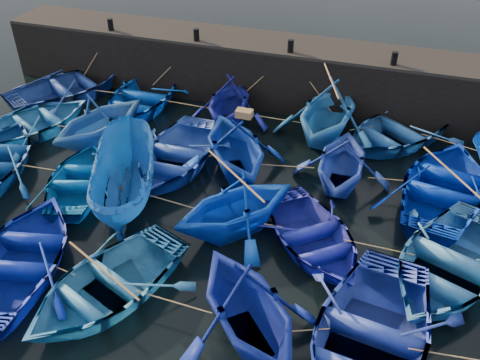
% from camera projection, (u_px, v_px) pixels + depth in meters
% --- Properties ---
extents(ground, '(120.00, 120.00, 0.00)m').
position_uv_depth(ground, '(205.00, 261.00, 15.27)').
color(ground, black).
rests_on(ground, ground).
extents(quay_wall, '(26.00, 2.50, 2.50)m').
position_uv_depth(quay_wall, '(294.00, 75.00, 22.68)').
color(quay_wall, black).
rests_on(quay_wall, ground).
extents(quay_top, '(26.00, 2.50, 0.12)m').
position_uv_depth(quay_top, '(295.00, 46.00, 21.92)').
color(quay_top, black).
rests_on(quay_top, quay_wall).
extents(bollard_0, '(0.24, 0.24, 0.50)m').
position_uv_depth(bollard_0, '(110.00, 25.00, 23.08)').
color(bollard_0, black).
rests_on(bollard_0, quay_top).
extents(bollard_1, '(0.24, 0.24, 0.50)m').
position_uv_depth(bollard_1, '(196.00, 35.00, 22.07)').
color(bollard_1, black).
rests_on(bollard_1, quay_top).
extents(bollard_2, '(0.24, 0.24, 0.50)m').
position_uv_depth(bollard_2, '(291.00, 46.00, 21.05)').
color(bollard_2, black).
rests_on(bollard_2, quay_top).
extents(bollard_3, '(0.24, 0.24, 0.50)m').
position_uv_depth(bollard_3, '(394.00, 58.00, 20.03)').
color(bollard_3, black).
rests_on(bollard_3, quay_top).
extents(boat_0, '(6.18, 6.64, 1.12)m').
position_uv_depth(boat_0, '(69.00, 86.00, 23.38)').
color(boat_0, navy).
rests_on(boat_0, ground).
extents(boat_1, '(3.74, 5.20, 1.07)m').
position_uv_depth(boat_1, '(140.00, 97.00, 22.59)').
color(boat_1, '#053FA5').
rests_on(boat_1, ground).
extents(boat_2, '(3.80, 4.25, 2.02)m').
position_uv_depth(boat_2, '(229.00, 101.00, 21.24)').
color(boat_2, navy).
rests_on(boat_2, ground).
extents(boat_3, '(4.45, 5.03, 2.46)m').
position_uv_depth(boat_3, '(328.00, 111.00, 20.11)').
color(boat_3, blue).
rests_on(boat_3, ground).
extents(boat_4, '(6.12, 6.36, 1.07)m').
position_uv_depth(boat_4, '(397.00, 131.00, 20.28)').
color(boat_4, '#215696').
rests_on(boat_4, ground).
extents(boat_6, '(5.23, 5.81, 0.99)m').
position_uv_depth(boat_6, '(33.00, 123.00, 20.86)').
color(boat_6, '#21639D').
rests_on(boat_6, ground).
extents(boat_7, '(4.77, 5.11, 2.18)m').
position_uv_depth(boat_7, '(100.00, 120.00, 19.82)').
color(boat_7, '#205494').
rests_on(boat_7, ground).
extents(boat_8, '(3.66, 5.11, 1.06)m').
position_uv_depth(boat_8, '(175.00, 154.00, 18.94)').
color(boat_8, blue).
rests_on(boat_8, ground).
extents(boat_9, '(5.57, 5.73, 2.30)m').
position_uv_depth(boat_9, '(236.00, 145.00, 18.24)').
color(boat_9, navy).
rests_on(boat_9, ground).
extents(boat_10, '(3.49, 4.00, 2.04)m').
position_uv_depth(boat_10, '(342.00, 161.00, 17.68)').
color(boat_10, '#213CA4').
rests_on(boat_10, ground).
extents(boat_11, '(4.81, 6.10, 1.15)m').
position_uv_depth(boat_11, '(446.00, 186.00, 17.27)').
color(boat_11, '#00229E').
rests_on(boat_11, ground).
extents(boat_14, '(4.09, 4.86, 0.86)m').
position_uv_depth(boat_14, '(80.00, 178.00, 17.89)').
color(boat_14, '#035197').
rests_on(boat_14, ground).
extents(boat_15, '(3.69, 5.47, 1.98)m').
position_uv_depth(boat_15, '(123.00, 179.00, 16.87)').
color(boat_15, '#145198').
rests_on(boat_15, ground).
extents(boat_16, '(5.19, 5.24, 2.09)m').
position_uv_depth(boat_16, '(235.00, 205.00, 15.71)').
color(boat_16, '#063DD4').
rests_on(boat_16, ground).
extents(boat_17, '(5.28, 5.47, 0.92)m').
position_uv_depth(boat_17, '(312.00, 236.00, 15.48)').
color(boat_17, '#1A219B').
rests_on(boat_17, ground).
extents(boat_18, '(5.57, 6.45, 1.12)m').
position_uv_depth(boat_18, '(449.00, 262.00, 14.45)').
color(boat_18, '#3173C1').
rests_on(boat_18, ground).
extents(boat_21, '(4.74, 5.85, 1.07)m').
position_uv_depth(boat_21, '(21.00, 257.00, 14.64)').
color(boat_21, navy).
rests_on(boat_21, ground).
extents(boat_22, '(5.01, 5.78, 1.01)m').
position_uv_depth(boat_22, '(106.00, 284.00, 13.86)').
color(boat_22, '#2B75BA').
rests_on(boat_22, ground).
extents(boat_23, '(5.50, 5.52, 2.20)m').
position_uv_depth(boat_23, '(247.00, 307.00, 12.47)').
color(boat_23, navy).
rests_on(boat_23, ground).
extents(boat_24, '(4.75, 6.12, 1.17)m').
position_uv_depth(boat_24, '(368.00, 338.00, 12.38)').
color(boat_24, '#2339AC').
rests_on(boat_24, ground).
extents(wooden_crate, '(0.54, 0.36, 0.25)m').
position_uv_depth(wooden_crate, '(244.00, 113.00, 17.43)').
color(wooden_crate, olive).
rests_on(wooden_crate, boat_9).
extents(mooring_ropes, '(18.15, 11.76, 2.10)m').
position_uv_depth(mooring_ropes, '(256.00, 143.00, 18.84)').
color(mooring_ropes, tan).
rests_on(mooring_ropes, ground).
extents(loose_oars, '(10.60, 11.96, 1.51)m').
position_uv_depth(loose_oars, '(292.00, 165.00, 16.24)').
color(loose_oars, '#99724C').
rests_on(loose_oars, ground).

